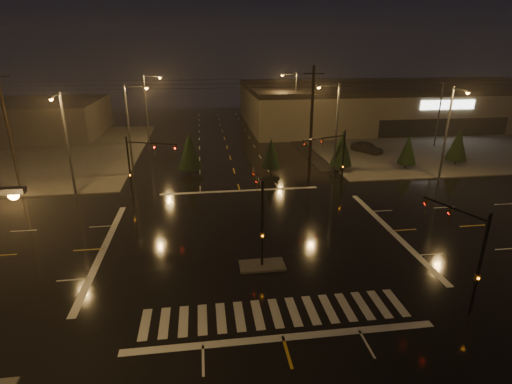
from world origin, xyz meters
The scene contains 28 objects.
ground centered at (0.00, 0.00, 0.00)m, with size 140.00×140.00×0.00m, color black.
sidewalk_ne centered at (30.00, 30.00, 0.06)m, with size 36.00×36.00×0.12m, color #413F3A.
sidewalk_nw centered at (-30.00, 30.00, 0.06)m, with size 36.00×36.00×0.12m, color #413F3A.
median_island centered at (0.00, -4.00, 0.07)m, with size 3.00×1.60×0.15m, color #413F3A.
crosswalk centered at (0.00, -9.00, 0.01)m, with size 15.00×2.60×0.01m, color beige.
stop_bar_near centered at (0.00, -11.00, 0.01)m, with size 16.00×0.50×0.01m, color beige.
stop_bar_far centered at (0.00, 11.00, 0.01)m, with size 16.00×0.50×0.01m, color beige.
parking_lot centered at (35.00, 28.00, 0.04)m, with size 50.00×24.00×0.08m, color black.
retail_building centered at (35.00, 45.99, 3.84)m, with size 60.20×28.30×7.20m.
commercial_block centered at (-35.00, 42.00, 2.80)m, with size 30.00×18.00×5.60m, color #423D3A.
signal_mast_median centered at (0.00, -3.07, 3.75)m, with size 0.25×4.59×6.00m.
signal_mast_ne centered at (9.50, 10.14, 3.79)m, with size 4.84×1.86×6.00m.
signal_mast_nw centered at (-9.50, 10.14, 3.79)m, with size 4.84×1.86×6.00m.
signal_mast_se centered at (10.23, -9.75, 3.71)m, with size 1.55×3.87×6.00m.
streetlight_1 centered at (-11.18, 18.00, 5.80)m, with size 2.77×0.32×10.00m.
streetlight_2 centered at (-11.18, 34.00, 5.80)m, with size 2.77×0.32×10.00m.
streetlight_3 centered at (11.18, 16.00, 5.80)m, with size 2.77×0.32×10.00m.
streetlight_4 centered at (11.18, 36.00, 5.80)m, with size 2.77×0.32×10.00m.
streetlight_5 centered at (-16.00, 11.18, 5.80)m, with size 0.32×2.77×10.00m.
streetlight_6 centered at (22.00, 11.18, 5.80)m, with size 0.32×2.77×10.00m.
utility_pole_0 centered at (-22.00, 14.00, 6.13)m, with size 2.20×0.32×12.00m.
utility_pole_1 centered at (8.00, 14.00, 6.13)m, with size 2.20×0.32×12.00m.
conifer_0 centered at (12.45, 16.43, 2.72)m, with size 2.59×2.59×4.74m.
conifer_1 centered at (20.41, 15.96, 2.39)m, with size 2.17×2.17×4.08m.
conifer_2 centered at (27.26, 16.75, 2.64)m, with size 2.49×2.49×4.59m.
conifer_3 centered at (-5.02, 17.48, 2.78)m, with size 2.66×2.66×4.86m.
conifer_4 centered at (4.14, 16.40, 2.39)m, with size 2.17×2.17×4.09m.
car_parked centered at (18.83, 23.99, 0.78)m, with size 1.84×4.58×1.56m, color black.
Camera 1 is at (-3.57, -26.98, 13.75)m, focal length 28.00 mm.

